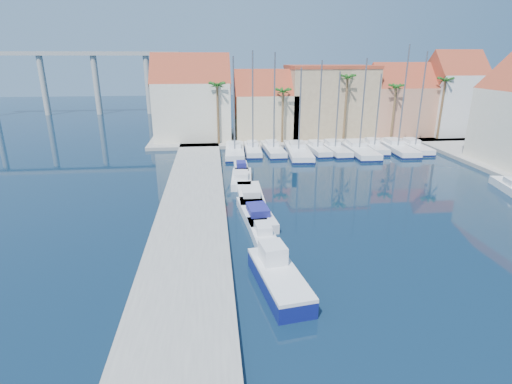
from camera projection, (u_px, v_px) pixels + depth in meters
ground at (336, 297)px, 23.53m from camera, size 260.00×260.00×0.00m
quay_west at (192, 214)px, 35.22m from camera, size 6.00×77.00×0.50m
shore_north at (310, 136)px, 69.63m from camera, size 54.00×16.00×0.50m
fishing_boat at (278, 276)px, 24.23m from camera, size 3.23×6.98×2.35m
motorboat_west_0 at (262, 233)px, 30.82m from camera, size 1.93×5.14×1.40m
motorboat_west_1 at (256, 213)px, 34.61m from camera, size 2.99×7.39×1.40m
motorboat_west_2 at (250, 195)px, 39.13m from camera, size 2.44×7.26×1.40m
motorboat_west_3 at (242, 178)px, 44.52m from camera, size 2.73×6.82×1.40m
motorboat_west_4 at (241, 168)px, 48.67m from camera, size 1.72×5.09×1.40m
motorboat_east_1 at (510, 186)px, 41.93m from camera, size 2.73×5.57×1.40m
sailboat_0 at (235, 151)px, 57.06m from camera, size 3.12×9.96×13.45m
sailboat_1 at (253, 149)px, 57.94m from camera, size 2.47×8.33×14.17m
sailboat_2 at (273, 149)px, 58.16m from camera, size 2.69×9.16×13.95m
sailboat_3 at (298, 151)px, 57.19m from camera, size 3.90×11.73×11.99m
sailboat_4 at (317, 148)px, 58.32m from camera, size 2.65×8.25×12.92m
sailboat_5 at (334, 148)px, 58.57m from camera, size 2.91×9.41×11.45m
sailboat_6 at (358, 149)px, 58.14m from camera, size 3.25×11.55×13.21m
sailboat_7 at (373, 147)px, 59.77m from camera, size 2.83×8.69×11.08m
sailboat_8 at (396, 147)px, 59.33m from camera, size 3.24×11.04×14.98m
sailboat_9 at (414, 146)px, 59.78m from camera, size 2.70×9.08×14.10m
building_0 at (192, 101)px, 64.60m from camera, size 12.30×9.00×13.50m
building_1 at (266, 108)px, 66.23m from camera, size 10.30×8.00×11.00m
building_2 at (329, 100)px, 68.00m from camera, size 14.20×10.20×11.50m
building_3 at (398, 103)px, 68.43m from camera, size 10.30×8.00×12.00m
building_4 at (452, 96)px, 68.06m from camera, size 8.30×8.00×14.00m
palm_0 at (217, 87)px, 59.48m from camera, size 2.60×2.60×10.15m
palm_1 at (283, 93)px, 60.82m from camera, size 2.60×2.60×9.15m
palm_2 at (347, 80)px, 61.24m from camera, size 2.60×2.60×11.15m
palm_3 at (396, 89)px, 62.53m from camera, size 2.60×2.60×9.65m
palm_4 at (445, 82)px, 63.05m from camera, size 2.60×2.60×10.65m
viaduct at (72, 70)px, 93.32m from camera, size 48.00×2.20×14.45m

